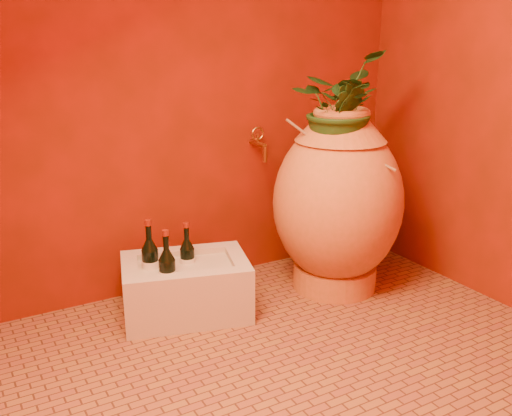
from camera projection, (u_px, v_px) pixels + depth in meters
floor at (295, 362)px, 2.46m from camera, size 2.50×2.50×0.00m
wall_back at (192, 54)px, 2.91m from camera, size 2.50×0.02×2.50m
amphora at (338, 202)px, 3.04m from camera, size 0.81×0.81×0.99m
stone_basin at (186, 288)px, 2.84m from camera, size 0.70×0.58×0.29m
wine_bottle_a at (187, 260)px, 2.85m from camera, size 0.08×0.08×0.31m
wine_bottle_b at (168, 274)px, 2.67m from camera, size 0.08×0.08×0.34m
wine_bottle_c at (150, 263)px, 2.78m from camera, size 0.08×0.08×0.35m
wall_tap at (259, 142)px, 3.14m from camera, size 0.08×0.17×0.18m
plant_main at (338, 106)px, 2.87m from camera, size 0.65×0.63×0.54m
plant_side at (341, 120)px, 2.81m from camera, size 0.28×0.26×0.40m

